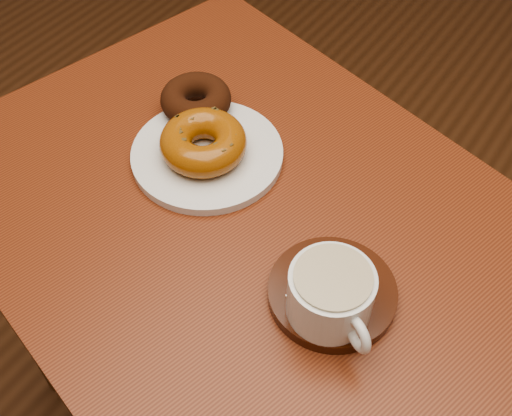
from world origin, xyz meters
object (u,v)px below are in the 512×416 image
Objects in this scene: saucer at (332,293)px; coffee_cup at (331,294)px; donut_plate at (207,154)px; cafe_table at (245,264)px.

coffee_cup is (0.01, -0.03, 0.04)m from saucer.
donut_plate is 0.31m from coffee_cup.
cafe_table is 0.18m from donut_plate.
cafe_table is 6.34× the size of saucer.
donut_plate is at bearing 159.38° from saucer.
donut_plate is at bearing 167.89° from cafe_table.
coffee_cup is at bearing -8.72° from cafe_table.
cafe_table is 0.22m from saucer.
donut_plate reaches higher than cafe_table.
donut_plate is (-0.10, 0.05, 0.14)m from cafe_table.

